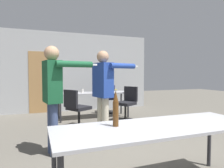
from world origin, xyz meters
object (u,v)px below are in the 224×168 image
Objects in this scene: person_left_plaid at (103,86)px; office_chair_mid_tucked at (108,100)px; office_chair_side_rolled at (127,104)px; person_far_watching at (53,89)px; beer_bottle at (116,109)px; drink_cup at (82,91)px; office_chair_near_pushed at (77,110)px.

person_left_plaid is 1.87× the size of office_chair_mid_tucked.
person_left_plaid reaches higher than office_chair_side_rolled.
office_chair_side_rolled reaches higher than office_chair_mid_tucked.
person_far_watching is 1.50m from beer_bottle.
beer_bottle is 3.78× the size of drink_cup.
person_left_plaid is at bearing 102.49° from person_far_watching.
drink_cup is at bearing 82.90° from beer_bottle.
person_far_watching is 1.88× the size of office_chair_near_pushed.
office_chair_mid_tucked is 1.99m from office_chair_near_pushed.
person_far_watching is at bearing -83.29° from person_left_plaid.
beer_bottle reaches higher than office_chair_side_rolled.
office_chair_side_rolled is (1.15, 1.37, -0.62)m from person_left_plaid.
office_chair_mid_tucked is at bearing 143.54° from person_left_plaid.
person_left_plaid is at bearing -90.63° from drink_cup.
office_chair_near_pushed is at bearing 87.49° from beer_bottle.
office_chair_near_pushed is 1.09m from drink_cup.
office_chair_mid_tucked is (0.99, 2.57, -0.62)m from person_left_plaid.
drink_cup is (-1.12, 0.69, 0.36)m from office_chair_side_rolled.
person_left_plaid is at bearing -14.81° from office_chair_near_pushed.
person_far_watching reaches higher than office_chair_mid_tucked.
office_chair_side_rolled is 1.00× the size of office_chair_mid_tucked.
person_far_watching is at bearing 110.52° from beer_bottle.
person_far_watching is 1.06m from person_left_plaid.
office_chair_near_pushed is (-1.48, -0.27, -0.01)m from office_chair_side_rolled.
beer_bottle reaches higher than office_chair_near_pushed.
person_far_watching is at bearing -112.24° from drink_cup.
person_left_plaid reaches higher than beer_bottle.
office_chair_near_pushed reaches higher than drink_cup.
beer_bottle is (-0.13, -2.89, 0.50)m from office_chair_near_pushed.
office_chair_near_pushed is 9.06× the size of drink_cup.
person_left_plaid is (0.98, 0.40, 0.00)m from person_far_watching.
beer_bottle is at bearing 10.96° from person_far_watching.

